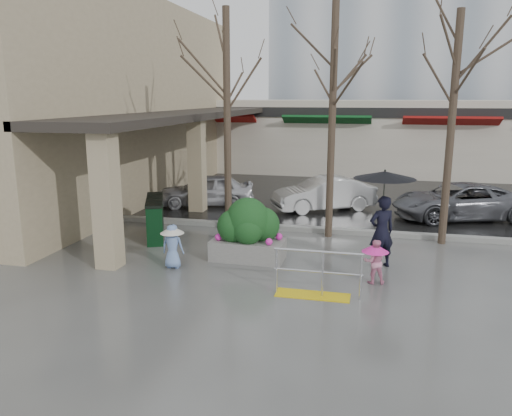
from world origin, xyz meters
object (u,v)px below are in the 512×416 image
at_px(tree_west, 227,66).
at_px(news_boxes, 155,218).
at_px(child_pink, 375,258).
at_px(planter, 248,230).
at_px(tree_midwest, 334,59).
at_px(tree_mideast, 456,72).
at_px(woman, 383,207).
at_px(child_blue, 173,242).
at_px(car_b, 324,194).
at_px(car_c, 459,201).
at_px(car_a, 206,190).
at_px(handrail, 316,279).

bearing_deg(tree_west, news_boxes, -145.87).
xyz_separation_m(child_pink, planter, (-3.23, 1.00, 0.19)).
relative_size(tree_midwest, tree_mideast, 1.08).
bearing_deg(planter, child_pink, -17.21).
distance_m(woman, news_boxes, 6.82).
relative_size(child_blue, car_b, 0.29).
bearing_deg(car_b, tree_west, -66.01).
height_order(child_pink, car_c, car_c).
height_order(tree_west, news_boxes, tree_west).
relative_size(tree_west, news_boxes, 3.12).
relative_size(woman, news_boxes, 1.14).
relative_size(tree_west, car_a, 1.84).
xyz_separation_m(tree_midwest, woman, (1.52, -2.51, -3.69)).
bearing_deg(car_b, child_pink, -14.69).
height_order(handrail, car_b, car_b).
relative_size(tree_midwest, planter, 3.67).
bearing_deg(child_pink, tree_mideast, -128.24).
bearing_deg(child_blue, car_b, -115.38).
bearing_deg(news_boxes, woman, -33.41).
xyz_separation_m(tree_midwest, child_pink, (1.38, -3.72, -4.63)).
height_order(car_a, car_b, same).
relative_size(tree_mideast, woman, 2.62).
distance_m(tree_midwest, tree_mideast, 3.32).
height_order(tree_mideast, car_c, tree_mideast).
relative_size(tree_mideast, child_blue, 5.79).
relative_size(child_pink, child_blue, 0.92).
relative_size(news_boxes, car_c, 0.48).
xyz_separation_m(tree_west, car_a, (-1.88, 3.32, -4.45)).
distance_m(child_pink, news_boxes, 6.94).
distance_m(woman, planter, 3.47).
bearing_deg(handrail, woman, 59.22).
bearing_deg(tree_mideast, car_b, 136.72).
distance_m(tree_west, woman, 6.42).
xyz_separation_m(tree_mideast, car_b, (-3.81, 3.59, -4.23)).
distance_m(tree_west, car_c, 9.25).
height_order(news_boxes, car_a, car_a).
bearing_deg(tree_mideast, woman, -125.27).
bearing_deg(handrail, car_a, 122.85).
bearing_deg(car_b, child_blue, -51.39).
distance_m(child_pink, car_b, 7.55).
bearing_deg(car_a, child_blue, -7.15).
height_order(child_blue, car_c, car_c).
bearing_deg(car_c, news_boxes, -81.55).
xyz_separation_m(tree_west, car_b, (2.69, 3.59, -4.45)).
relative_size(car_b, car_c, 0.84).
distance_m(tree_mideast, child_pink, 5.98).
xyz_separation_m(planter, car_b, (1.35, 6.31, -0.16)).
bearing_deg(planter, tree_mideast, 27.83).
bearing_deg(tree_midwest, tree_mideast, -0.00).
bearing_deg(car_c, planter, -63.02).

